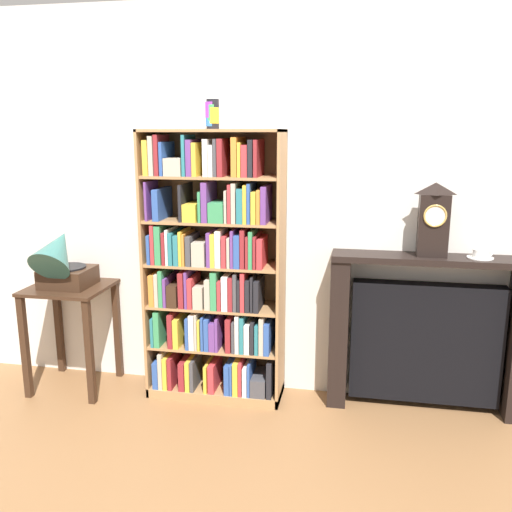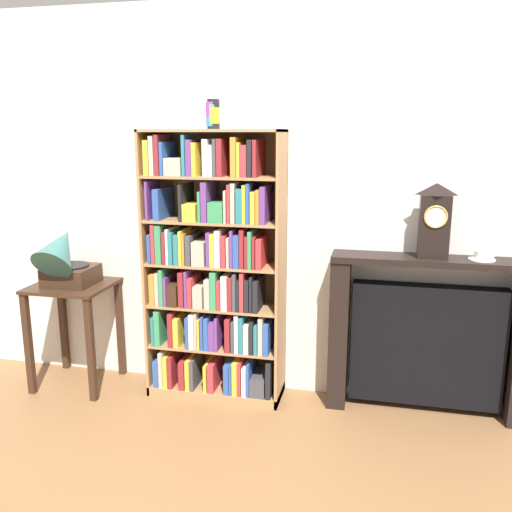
# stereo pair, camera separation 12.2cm
# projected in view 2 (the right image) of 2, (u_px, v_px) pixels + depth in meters

# --- Properties ---
(ground_plane) EXTENTS (8.19, 6.40, 0.02)m
(ground_plane) POSITION_uv_depth(u_px,v_px,m) (212.00, 401.00, 3.69)
(ground_plane) COLOR brown
(wall_back) EXTENTS (5.19, 0.08, 2.60)m
(wall_back) POSITION_uv_depth(u_px,v_px,m) (249.00, 204.00, 3.66)
(wall_back) COLOR silver
(wall_back) RESTS_ON ground
(bookshelf) EXTENTS (0.91, 0.33, 1.79)m
(bookshelf) POSITION_uv_depth(u_px,v_px,m) (214.00, 276.00, 3.60)
(bookshelf) COLOR #A87A4C
(bookshelf) RESTS_ON ground
(cup_stack) EXTENTS (0.08, 0.08, 0.18)m
(cup_stack) POSITION_uv_depth(u_px,v_px,m) (212.00, 114.00, 3.40)
(cup_stack) COLOR black
(cup_stack) RESTS_ON bookshelf
(side_table_left) EXTENTS (0.53, 0.49, 0.74)m
(side_table_left) POSITION_uv_depth(u_px,v_px,m) (74.00, 311.00, 3.82)
(side_table_left) COLOR #382316
(side_table_left) RESTS_ON ground
(gramophone) EXTENTS (0.32, 0.46, 0.48)m
(gramophone) POSITION_uv_depth(u_px,v_px,m) (64.00, 258.00, 3.66)
(gramophone) COLOR #382316
(gramophone) RESTS_ON side_table_left
(fireplace_mantel) EXTENTS (1.23, 0.24, 1.03)m
(fireplace_mantel) POSITION_uv_depth(u_px,v_px,m) (427.00, 337.00, 3.45)
(fireplace_mantel) COLOR black
(fireplace_mantel) RESTS_ON ground
(mantel_clock) EXTENTS (0.18, 0.12, 0.45)m
(mantel_clock) POSITION_uv_depth(u_px,v_px,m) (435.00, 221.00, 3.26)
(mantel_clock) COLOR black
(mantel_clock) RESTS_ON fireplace_mantel
(teacup_with_saucer) EXTENTS (0.16, 0.16, 0.06)m
(teacup_with_saucer) POSITION_uv_depth(u_px,v_px,m) (482.00, 256.00, 3.24)
(teacup_with_saucer) COLOR white
(teacup_with_saucer) RESTS_ON fireplace_mantel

